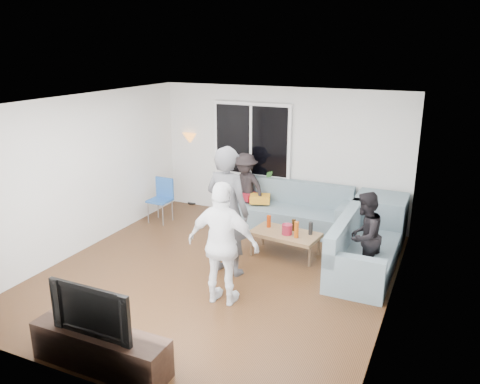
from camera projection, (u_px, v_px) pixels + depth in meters
The scene contains 31 objects.
floor at pixel (218, 275), 7.36m from camera, with size 5.00×5.50×0.04m, color #56351C.
ceiling at pixel (215, 100), 6.58m from camera, with size 5.00×5.50×0.04m, color white.
wall_back at pixel (282, 154), 9.38m from camera, with size 5.00×0.04×2.60m, color silver.
wall_front at pixel (83, 271), 4.56m from camera, with size 5.00×0.04×2.60m, color silver.
wall_left at pixel (82, 174), 7.97m from camera, with size 0.04×5.50×2.60m, color silver.
wall_right at pixel (397, 217), 5.97m from camera, with size 0.04×5.50×2.60m, color silver.
window_frame at pixel (252, 140), 9.47m from camera, with size 1.62×0.06×1.47m, color white.
window_glass at pixel (251, 140), 9.44m from camera, with size 1.50×0.02×1.35m, color black.
window_mullion at pixel (251, 140), 9.43m from camera, with size 0.05×0.03×1.35m, color white.
radiator at pixel (251, 200), 9.80m from camera, with size 1.30×0.12×0.62m, color silver.
potted_plant at pixel (268, 179), 9.48m from camera, with size 0.20×0.16×0.36m, color #39712D.
vase at pixel (241, 181), 9.74m from camera, with size 0.15×0.15×0.16m, color silver.
sofa_back_section at pixel (289, 207), 9.06m from camera, with size 2.30×0.85×0.85m, color slate, non-canonical shape.
sofa_right_section at pixel (366, 245), 7.31m from camera, with size 0.85×2.00×0.85m, color slate, non-canonical shape.
sofa_corner at pixel (380, 220), 8.39m from camera, with size 0.85×0.85×0.85m, color slate.
cushion_yellow at pixel (260, 199), 9.25m from camera, with size 0.38×0.32×0.14m, color orange.
cushion_red at pixel (247, 196), 9.44m from camera, with size 0.36×0.30×0.13m, color maroon.
coffee_table at pixel (285, 244), 7.94m from camera, with size 1.10×0.60×0.40m, color #957148.
pitcher at pixel (287, 229), 7.79m from camera, with size 0.17×0.17×0.17m, color maroon.
side_chair at pixel (160, 201), 9.37m from camera, with size 0.40×0.40×0.86m, color #2555A1, non-canonical shape.
floor_lamp at pixel (191, 169), 10.35m from camera, with size 0.32×0.32×1.56m, color orange, non-canonical shape.
player_left at pixel (227, 211), 7.13m from camera, with size 0.72×0.47×1.97m, color #46464A.
player_right at pixel (223, 244), 6.30m from camera, with size 0.99×0.41×1.69m, color white.
spectator_right at pixel (364, 236), 7.02m from camera, with size 0.65×0.51×1.34m, color black.
spectator_back at pixel (245, 187), 9.37m from camera, with size 0.88×0.51×1.36m, color black.
tv_console at pixel (101, 349), 5.17m from camera, with size 1.60×0.40×0.44m, color #35231A.
television at pixel (97, 307), 5.02m from camera, with size 1.00×0.13×0.58m, color black.
bottle_e at pixel (311, 228), 7.77m from camera, with size 0.07×0.07×0.21m, color black.
bottle_d at pixel (296, 230), 7.64m from camera, with size 0.07×0.07×0.27m, color #C35311.
bottle_a at pixel (269, 221), 8.09m from camera, with size 0.07×0.07×0.20m, color #B9370A.
bottle_c at pixel (294, 225), 7.94m from camera, with size 0.07×0.07×0.19m, color #321E0B.
Camera 1 is at (3.08, -5.91, 3.36)m, focal length 35.97 mm.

